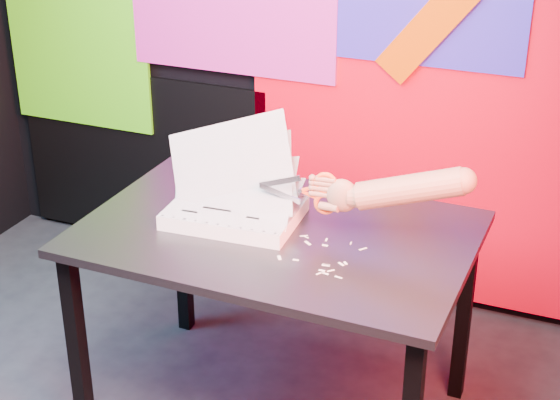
% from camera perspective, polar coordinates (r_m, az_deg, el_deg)
% --- Properties ---
extents(room, '(3.01, 3.01, 2.71)m').
position_cam_1_polar(room, '(2.33, -13.36, 7.44)').
color(room, black).
rests_on(room, ground).
extents(backdrop, '(2.88, 0.05, 2.08)m').
position_cam_1_polar(backdrop, '(3.66, 1.35, 8.06)').
color(backdrop, red).
rests_on(backdrop, ground).
extents(work_table, '(1.28, 0.86, 0.75)m').
position_cam_1_polar(work_table, '(2.85, -0.22, -3.47)').
color(work_table, black).
rests_on(work_table, ground).
extents(printout_stack, '(0.50, 0.34, 0.39)m').
position_cam_1_polar(printout_stack, '(2.87, -3.04, -0.66)').
color(printout_stack, white).
rests_on(printout_stack, work_table).
extents(scissors, '(0.26, 0.04, 0.15)m').
position_cam_1_polar(scissors, '(2.72, 2.67, 0.49)').
color(scissors, silver).
rests_on(scissors, printout_stack).
extents(hand_forearm, '(0.51, 0.12, 0.20)m').
position_cam_1_polar(hand_forearm, '(2.66, 7.86, 0.68)').
color(hand_forearm, '#905949').
rests_on(hand_forearm, work_table).
extents(paper_clippings, '(0.24, 0.24, 0.00)m').
position_cam_1_polar(paper_clippings, '(2.65, 2.79, -3.86)').
color(paper_clippings, silver).
rests_on(paper_clippings, work_table).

